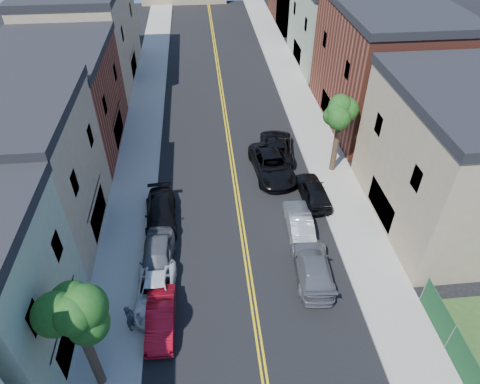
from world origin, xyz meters
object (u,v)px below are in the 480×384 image
object	(u,v)px
black_suv_lane	(272,165)
pedestrian_left	(130,318)
grey_car_right	(313,267)
dark_car_right_far	(276,146)
red_sedan	(161,318)
black_car_left	(161,213)
silver_car_right	(299,221)
black_car_right	(313,191)
grey_car_left	(157,258)
white_pickup	(156,292)

from	to	relation	value
black_suv_lane	pedestrian_left	distance (m)	16.43
grey_car_right	black_suv_lane	xyz separation A→B (m)	(-0.80, 10.56, 0.08)
grey_car_right	dark_car_right_far	world-z (taller)	dark_car_right_far
red_sedan	black_car_left	distance (m)	8.48
silver_car_right	black_car_left	bearing A→B (deg)	-8.80
grey_car_right	black_suv_lane	world-z (taller)	black_suv_lane
black_car_right	grey_car_left	bearing A→B (deg)	23.31
black_car_right	dark_car_right_far	world-z (taller)	dark_car_right_far
grey_car_left	black_suv_lane	xyz separation A→B (m)	(8.50, 8.98, 0.01)
silver_car_right	pedestrian_left	bearing A→B (deg)	34.85
white_pickup	grey_car_right	world-z (taller)	grey_car_right
red_sedan	grey_car_left	bearing A→B (deg)	95.89
grey_car_left	grey_car_right	world-z (taller)	grey_car_left
white_pickup	black_car_right	distance (m)	13.57
black_car_right	grey_car_right	bearing A→B (deg)	73.21
red_sedan	black_car_left	bearing A→B (deg)	93.37
white_pickup	black_car_right	world-z (taller)	black_car_right
grey_car_right	silver_car_right	xyz separation A→B (m)	(0.00, 4.02, -0.04)
black_car_left	grey_car_right	distance (m)	10.98
grey_car_right	dark_car_right_far	bearing A→B (deg)	-85.40
black_car_left	black_suv_lane	xyz separation A→B (m)	(8.50, 4.73, 0.10)
black_car_left	black_car_right	world-z (taller)	black_car_right
red_sedan	silver_car_right	distance (m)	11.14
pedestrian_left	black_car_left	bearing A→B (deg)	7.25
grey_car_right	silver_car_right	world-z (taller)	grey_car_right
dark_car_right_far	black_suv_lane	distance (m)	2.79
black_car_left	dark_car_right_far	world-z (taller)	dark_car_right_far
silver_car_right	black_suv_lane	xyz separation A→B (m)	(-0.80, 6.54, 0.11)
silver_car_right	black_car_right	bearing A→B (deg)	-116.71
black_car_left	black_suv_lane	size ratio (longest dim) A/B	0.84
silver_car_right	pedestrian_left	xyz separation A→B (m)	(-10.50, -6.72, 0.30)
red_sedan	black_car_right	size ratio (longest dim) A/B	0.91
red_sedan	black_suv_lane	bearing A→B (deg)	59.25
white_pickup	black_suv_lane	distance (m)	14.23
grey_car_left	dark_car_right_far	bearing A→B (deg)	53.82
pedestrian_left	dark_car_right_far	bearing A→B (deg)	-18.13
silver_car_right	dark_car_right_far	bearing A→B (deg)	-87.79
black_car_left	silver_car_right	world-z (taller)	black_car_left
grey_car_right	pedestrian_left	distance (m)	10.85
silver_car_right	black_suv_lane	distance (m)	6.59
red_sedan	black_car_right	bearing A→B (deg)	43.38
grey_car_left	black_car_right	distance (m)	12.31
grey_car_left	silver_car_right	distance (m)	9.62
dark_car_right_far	pedestrian_left	size ratio (longest dim) A/B	3.23
white_pickup	dark_car_right_far	distance (m)	16.88
silver_car_right	pedestrian_left	world-z (taller)	pedestrian_left
grey_car_right	pedestrian_left	bearing A→B (deg)	19.04
grey_car_left	black_car_right	size ratio (longest dim) A/B	1.07
white_pickup	black_car_left	bearing A→B (deg)	91.15
black_suv_lane	pedestrian_left	bearing A→B (deg)	-131.34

